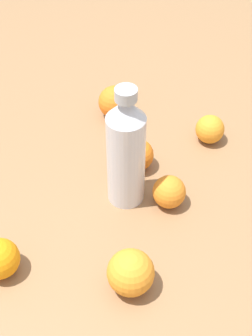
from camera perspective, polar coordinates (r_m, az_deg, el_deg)
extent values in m
plane|color=olive|center=(1.00, -1.94, -4.34)|extent=(2.40, 2.40, 0.00)
cylinder|color=silver|center=(0.94, 0.00, 0.94)|extent=(0.07, 0.07, 0.20)
cone|color=silver|center=(0.86, 0.00, 6.81)|extent=(0.07, 0.07, 0.04)
cylinder|color=#B2B7BF|center=(0.84, 0.00, 8.49)|extent=(0.04, 0.04, 0.02)
sphere|color=orange|center=(1.13, 9.67, 4.45)|extent=(0.07, 0.07, 0.07)
sphere|color=orange|center=(1.19, -1.30, 7.64)|extent=(0.08, 0.08, 0.08)
sphere|color=orange|center=(0.85, 0.54, -11.98)|extent=(0.08, 0.08, 0.08)
sphere|color=orange|center=(1.05, 1.32, 1.54)|extent=(0.07, 0.07, 0.07)
sphere|color=orange|center=(0.98, 5.01, -2.76)|extent=(0.07, 0.07, 0.07)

